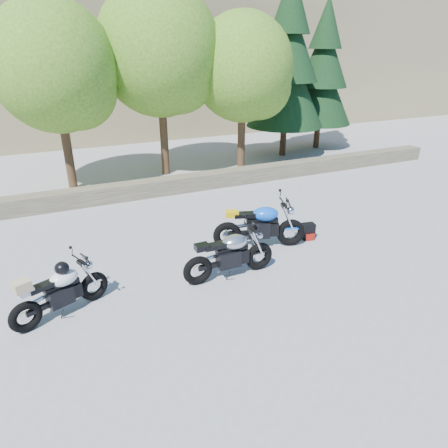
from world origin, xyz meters
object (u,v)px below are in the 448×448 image
(silver_bike, at_px, (230,255))
(blue_bike, at_px, (260,226))
(backpack, at_px, (308,231))
(white_bike, at_px, (59,290))

(silver_bike, height_order, blue_bike, blue_bike)
(silver_bike, bearing_deg, backpack, 17.01)
(silver_bike, xyz_separation_m, backpack, (2.48, 0.80, -0.29))
(silver_bike, bearing_deg, white_bike, 178.36)
(white_bike, distance_m, backpack, 5.77)
(blue_bike, bearing_deg, silver_bike, -124.76)
(silver_bike, relative_size, backpack, 4.97)
(silver_bike, distance_m, blue_bike, 1.50)
(white_bike, bearing_deg, silver_bike, -23.63)
(blue_bike, relative_size, backpack, 5.27)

